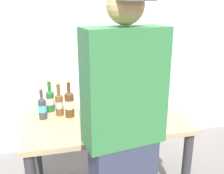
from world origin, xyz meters
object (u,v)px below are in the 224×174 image
at_px(laptop, 143,102).
at_px(beer_bottle_green, 59,103).
at_px(beer_bottle_brown, 50,100).
at_px(person_figure, 123,142).
at_px(beer_bottle_dark, 69,103).
at_px(coffee_mug, 98,108).
at_px(beer_bottle_amber, 42,107).

height_order(laptop, beer_bottle_green, beer_bottle_green).
xyz_separation_m(beer_bottle_brown, beer_bottle_green, (0.07, -0.10, 0.00)).
height_order(beer_bottle_green, person_figure, person_figure).
bearing_deg(laptop, beer_bottle_brown, 172.66).
bearing_deg(beer_bottle_green, beer_bottle_dark, -33.07).
bearing_deg(coffee_mug, laptop, 5.46).
relative_size(beer_bottle_amber, beer_bottle_green, 0.93).
xyz_separation_m(laptop, beer_bottle_brown, (-0.82, 0.11, 0.06)).
relative_size(beer_bottle_amber, beer_bottle_dark, 0.85).
xyz_separation_m(beer_bottle_brown, person_figure, (0.40, -0.90, 0.03)).
height_order(beer_bottle_brown, coffee_mug, beer_bottle_brown).
relative_size(person_figure, coffee_mug, 15.96).
height_order(beer_bottle_dark, beer_bottle_green, beer_bottle_dark).
bearing_deg(beer_bottle_green, coffee_mug, -7.60).
height_order(beer_bottle_brown, beer_bottle_dark, beer_bottle_dark).
bearing_deg(laptop, beer_bottle_dark, -175.64).
distance_m(person_figure, coffee_mug, 0.76).
bearing_deg(person_figure, beer_bottle_dark, 108.35).
bearing_deg(beer_bottle_brown, beer_bottle_green, -55.39).
xyz_separation_m(laptop, beer_bottle_dark, (-0.67, -0.05, 0.07)).
bearing_deg(beer_bottle_brown, coffee_mug, -20.56).
xyz_separation_m(laptop, coffee_mug, (-0.43, -0.04, -0.00)).
height_order(beer_bottle_amber, coffee_mug, beer_bottle_amber).
distance_m(beer_bottle_amber, beer_bottle_green, 0.14).
bearing_deg(laptop, beer_bottle_amber, -177.26).
xyz_separation_m(laptop, beer_bottle_green, (-0.75, 0.00, 0.06)).
bearing_deg(laptop, beer_bottle_green, 179.88).
distance_m(beer_bottle_dark, coffee_mug, 0.25).
relative_size(beer_bottle_brown, beer_bottle_amber, 1.07).
distance_m(beer_bottle_amber, coffee_mug, 0.46).
bearing_deg(person_figure, coffee_mug, 90.55).
relative_size(laptop, person_figure, 0.18).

